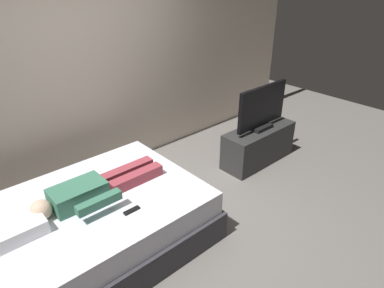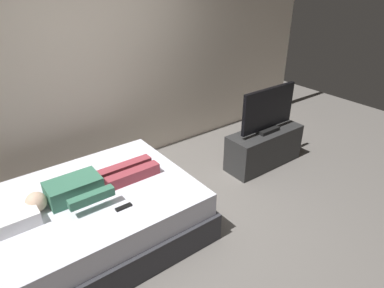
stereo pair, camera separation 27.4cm
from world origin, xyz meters
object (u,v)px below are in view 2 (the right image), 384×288
Objects in this scene: bed at (92,218)px; person at (88,185)px; remote at (124,207)px; tv at (268,111)px; pillow at (6,219)px; tv_stand at (264,148)px.

bed is 1.60× the size of person.
tv is at bearing 9.31° from remote.
pillow is 3.14m from tv_stand.
tv_stand is at bearing -0.11° from bed.
bed is 13.42× the size of remote.
pillow is 3.20× the size of remote.
remote is (0.15, -0.40, -0.07)m from person.
person reaches higher than bed.
person is 2.44m from tv_stand.
pillow reaches higher than tv_stand.
person is at bearing 46.42° from bed.
pillow reaches higher than bed.
pillow is at bearing 156.63° from remote.
person is (0.03, 0.03, 0.36)m from bed.
tv_stand is 0.53m from tv.
tv_stand is (2.44, -0.00, -0.01)m from bed.
pillow is 3.13m from tv.
remote is 2.31m from tv_stand.
tv is (2.26, 0.37, 0.24)m from remote.
remote is at bearing -23.37° from pillow.
remote is 0.17× the size of tv.
pillow is (-0.69, -0.00, 0.34)m from bed.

